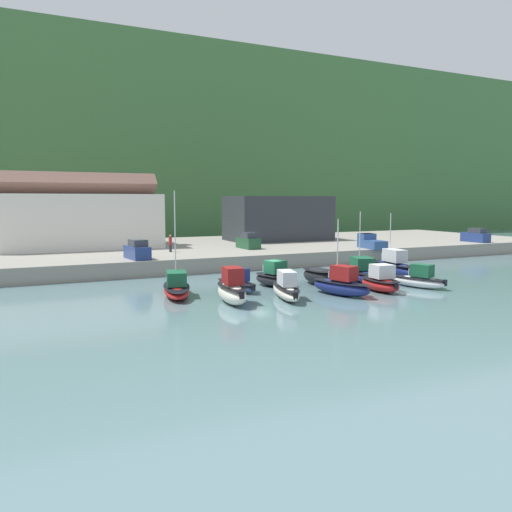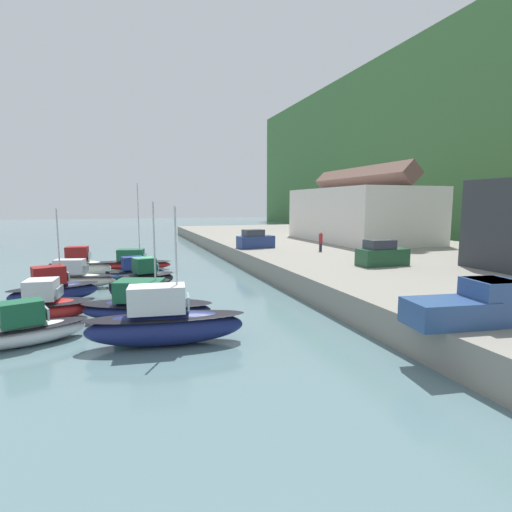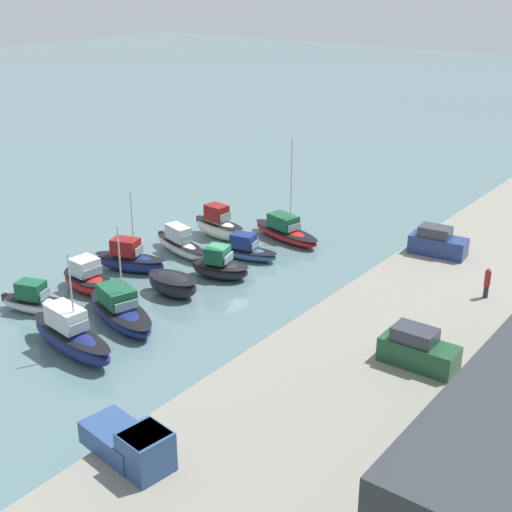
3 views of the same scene
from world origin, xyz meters
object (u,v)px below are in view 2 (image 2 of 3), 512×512
at_px(moored_boat_4, 146,306).
at_px(moored_boat_3, 140,289).
at_px(moored_boat_2, 147,277).
at_px(person_on_quay, 321,241).
at_px(moored_boat_1, 135,271).
at_px(moored_boat_5, 165,323).
at_px(moored_boat_0, 134,262).
at_px(moored_boat_9, 46,305).
at_px(moored_boat_8, 54,289).
at_px(moored_boat_6, 80,266).
at_px(dog_on_quay, 260,233).
at_px(moored_boat_7, 74,278).
at_px(moored_boat_10, 28,329).
at_px(pickup_truck_0, 471,305).
at_px(parked_car_0, 382,255).
at_px(parked_car_1, 255,240).

bearing_deg(moored_boat_4, moored_boat_3, -161.06).
bearing_deg(moored_boat_2, person_on_quay, 89.62).
bearing_deg(moored_boat_1, moored_boat_5, -9.75).
bearing_deg(moored_boat_0, moored_boat_9, -4.65).
bearing_deg(moored_boat_8, moored_boat_4, 23.79).
bearing_deg(moored_boat_6, person_on_quay, 91.82).
bearing_deg(moored_boat_3, person_on_quay, 116.09).
bearing_deg(dog_on_quay, moored_boat_7, 96.21).
height_order(moored_boat_1, moored_boat_10, moored_boat_10).
xyz_separation_m(moored_boat_4, pickup_truck_0, (11.08, 12.86, 1.70)).
distance_m(moored_boat_2, moored_boat_3, 4.50).
bearing_deg(parked_car_0, parked_car_1, -160.80).
height_order(moored_boat_5, person_on_quay, moored_boat_5).
distance_m(moored_boat_4, moored_boat_6, 16.93).
bearing_deg(parked_car_0, dog_on_quay, 178.27).
bearing_deg(moored_boat_2, pickup_truck_0, 15.29).
height_order(moored_boat_0, moored_boat_2, moored_boat_0).
distance_m(moored_boat_8, pickup_truck_0, 25.63).
xyz_separation_m(parked_car_0, pickup_truck_0, (15.01, -6.44, -0.10)).
height_order(moored_boat_0, parked_car_1, moored_boat_0).
height_order(moored_boat_8, pickup_truck_0, moored_boat_8).
distance_m(moored_boat_1, parked_car_1, 15.02).
relative_size(moored_boat_1, moored_boat_2, 1.13).
bearing_deg(moored_boat_9, moored_boat_5, 48.00).
relative_size(moored_boat_5, parked_car_0, 1.88).
relative_size(moored_boat_3, parked_car_1, 0.96).
relative_size(moored_boat_5, moored_boat_8, 1.21).
bearing_deg(moored_boat_9, moored_boat_7, -178.67).
bearing_deg(person_on_quay, moored_boat_7, -82.59).
bearing_deg(moored_boat_2, moored_boat_7, -122.75).
bearing_deg(moored_boat_8, moored_boat_3, 59.32).
distance_m(moored_boat_4, parked_car_0, 19.78).
xyz_separation_m(moored_boat_7, moored_boat_8, (4.98, -0.77, 0.11)).
relative_size(moored_boat_4, moored_boat_6, 1.44).
height_order(moored_boat_7, parked_car_0, parked_car_0).
height_order(moored_boat_9, parked_car_1, parked_car_1).
relative_size(moored_boat_2, pickup_truck_0, 1.01).
bearing_deg(parked_car_0, moored_boat_4, -79.40).
xyz_separation_m(moored_boat_9, parked_car_0, (-1.87, 24.90, 1.79)).
height_order(moored_boat_3, parked_car_0, parked_car_0).
distance_m(moored_boat_6, moored_boat_7, 4.80).
bearing_deg(moored_boat_5, person_on_quay, 142.72).
relative_size(moored_boat_8, pickup_truck_0, 1.32).
distance_m(moored_boat_5, moored_boat_7, 16.97).
distance_m(moored_boat_0, moored_boat_4, 19.32).
relative_size(moored_boat_0, parked_car_0, 2.11).
bearing_deg(moored_boat_7, pickup_truck_0, 53.07).
bearing_deg(pickup_truck_0, person_on_quay, 174.00).
height_order(moored_boat_8, parked_car_1, moored_boat_8).
height_order(parked_car_0, parked_car_1, same).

